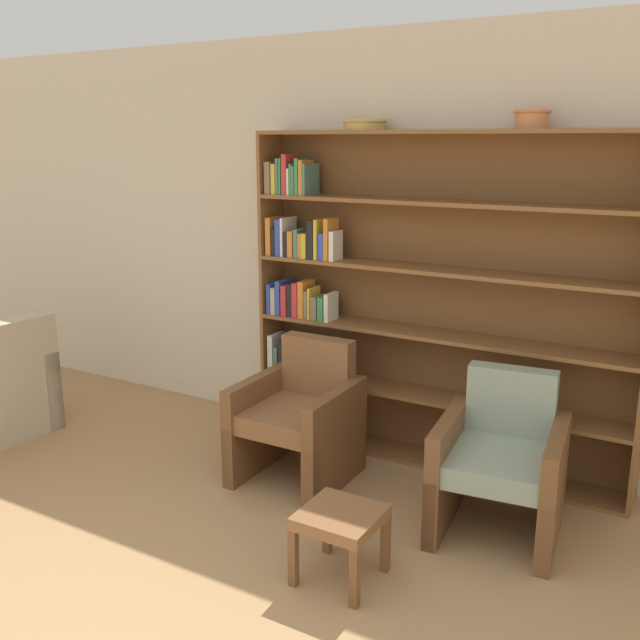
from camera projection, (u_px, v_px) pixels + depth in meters
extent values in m
cube|color=beige|center=(424.00, 249.00, 4.63)|extent=(12.00, 0.06, 2.75)
cube|color=brown|center=(273.00, 285.00, 5.06)|extent=(0.02, 0.30, 2.12)
cube|color=brown|center=(444.00, 132.00, 4.20)|extent=(2.45, 0.30, 0.03)
cube|color=brown|center=(430.00, 459.00, 4.72)|extent=(2.45, 0.30, 0.03)
cube|color=brown|center=(445.00, 300.00, 4.58)|extent=(2.45, 0.01, 2.12)
cube|color=#7F6B4C|center=(277.00, 407.00, 5.23)|extent=(0.03, 0.18, 0.27)
cube|color=#388C47|center=(280.00, 410.00, 5.22)|extent=(0.02, 0.19, 0.22)
cube|color=red|center=(282.00, 411.00, 5.19)|extent=(0.04, 0.14, 0.24)
cube|color=#B2A899|center=(286.00, 417.00, 5.17)|extent=(0.02, 0.13, 0.16)
cube|color=black|center=(292.00, 411.00, 5.16)|extent=(0.04, 0.17, 0.27)
cube|color=#7F6B4C|center=(295.00, 419.00, 5.13)|extent=(0.02, 0.13, 0.17)
cube|color=#669EB2|center=(299.00, 416.00, 5.12)|extent=(0.03, 0.15, 0.22)
cube|color=#669EB2|center=(305.00, 416.00, 5.12)|extent=(0.04, 0.18, 0.22)
cube|color=#B2A899|center=(309.00, 419.00, 5.08)|extent=(0.04, 0.15, 0.21)
cube|color=red|center=(314.00, 418.00, 5.06)|extent=(0.02, 0.15, 0.24)
cube|color=brown|center=(433.00, 396.00, 4.61)|extent=(2.45, 0.30, 0.03)
cube|color=white|center=(277.00, 351.00, 5.12)|extent=(0.04, 0.18, 0.26)
cube|color=#4C756B|center=(281.00, 357.00, 5.10)|extent=(0.03, 0.16, 0.18)
cube|color=black|center=(287.00, 353.00, 5.08)|extent=(0.03, 0.19, 0.24)
cube|color=orange|center=(288.00, 358.00, 5.05)|extent=(0.02, 0.12, 0.19)
cube|color=white|center=(291.00, 352.00, 5.04)|extent=(0.02, 0.15, 0.28)
cube|color=#388C47|center=(296.00, 356.00, 5.04)|extent=(0.03, 0.17, 0.22)
cube|color=#7F6B4C|center=(299.00, 362.00, 5.01)|extent=(0.03, 0.13, 0.17)
cube|color=#669EB2|center=(304.00, 357.00, 4.97)|extent=(0.04, 0.12, 0.25)
cube|color=#669EB2|center=(311.00, 360.00, 4.97)|extent=(0.04, 0.16, 0.22)
cube|color=red|center=(316.00, 359.00, 4.96)|extent=(0.03, 0.18, 0.24)
cube|color=white|center=(320.00, 362.00, 4.95)|extent=(0.02, 0.18, 0.20)
cube|color=red|center=(324.00, 364.00, 4.93)|extent=(0.04, 0.17, 0.18)
cube|color=#7F6B4C|center=(329.00, 358.00, 4.91)|extent=(0.02, 0.18, 0.27)
cube|color=red|center=(333.00, 359.00, 4.89)|extent=(0.03, 0.19, 0.27)
cube|color=brown|center=(435.00, 335.00, 4.51)|extent=(2.45, 0.30, 0.02)
cube|color=#334CB2|center=(275.00, 297.00, 5.02)|extent=(0.03, 0.17, 0.21)
cube|color=#B2A899|center=(280.00, 299.00, 5.01)|extent=(0.04, 0.18, 0.19)
cube|color=#334CB2|center=(285.00, 296.00, 4.99)|extent=(0.04, 0.19, 0.24)
cube|color=red|center=(290.00, 299.00, 4.96)|extent=(0.04, 0.18, 0.21)
cube|color=black|center=(295.00, 299.00, 4.93)|extent=(0.03, 0.17, 0.23)
cube|color=red|center=(301.00, 299.00, 4.91)|extent=(0.04, 0.17, 0.24)
cube|color=orange|center=(306.00, 299.00, 4.89)|extent=(0.04, 0.17, 0.25)
cube|color=#7F6B4C|center=(312.00, 303.00, 4.88)|extent=(0.02, 0.18, 0.19)
cube|color=gold|center=(314.00, 303.00, 4.85)|extent=(0.02, 0.15, 0.22)
cube|color=#7F6B4C|center=(319.00, 307.00, 4.85)|extent=(0.04, 0.17, 0.16)
cube|color=#388C47|center=(327.00, 307.00, 4.83)|extent=(0.04, 0.20, 0.16)
cube|color=white|center=(331.00, 307.00, 4.79)|extent=(0.03, 0.15, 0.19)
cube|color=brown|center=(438.00, 270.00, 4.41)|extent=(2.45, 0.30, 0.02)
cube|color=orange|center=(274.00, 236.00, 4.91)|extent=(0.04, 0.17, 0.26)
cube|color=black|center=(280.00, 241.00, 4.91)|extent=(0.03, 0.19, 0.19)
cube|color=#334CB2|center=(285.00, 237.00, 4.88)|extent=(0.04, 0.19, 0.25)
cube|color=white|center=(288.00, 236.00, 4.86)|extent=(0.02, 0.19, 0.26)
cube|color=black|center=(291.00, 243.00, 4.86)|extent=(0.03, 0.17, 0.17)
cube|color=orange|center=(296.00, 243.00, 4.83)|extent=(0.04, 0.17, 0.18)
cube|color=#4C756B|center=(300.00, 243.00, 4.79)|extent=(0.03, 0.13, 0.19)
cube|color=orange|center=(305.00, 245.00, 4.80)|extent=(0.02, 0.17, 0.17)
cube|color=gold|center=(309.00, 245.00, 4.78)|extent=(0.04, 0.16, 0.17)
cube|color=black|center=(314.00, 239.00, 4.73)|extent=(0.04, 0.13, 0.26)
cube|color=gold|center=(322.00, 239.00, 4.73)|extent=(0.03, 0.18, 0.26)
cube|color=#334CB2|center=(326.00, 246.00, 4.71)|extent=(0.04, 0.15, 0.18)
cube|color=orange|center=(331.00, 239.00, 4.68)|extent=(0.03, 0.15, 0.27)
cube|color=white|center=(336.00, 246.00, 4.66)|extent=(0.03, 0.14, 0.19)
cube|color=brown|center=(441.00, 203.00, 4.30)|extent=(2.45, 0.30, 0.02)
cube|color=#7F6B4C|center=(272.00, 178.00, 4.80)|extent=(0.04, 0.14, 0.21)
cube|color=gold|center=(279.00, 179.00, 4.78)|extent=(0.03, 0.15, 0.20)
cube|color=#4C756B|center=(283.00, 176.00, 4.77)|extent=(0.02, 0.16, 0.24)
cube|color=#388C47|center=(286.00, 176.00, 4.76)|extent=(0.02, 0.18, 0.24)
cube|color=red|center=(290.00, 174.00, 4.74)|extent=(0.04, 0.15, 0.26)
cube|color=white|center=(293.00, 182.00, 4.73)|extent=(0.02, 0.15, 0.17)
cube|color=#388C47|center=(296.00, 179.00, 4.71)|extent=(0.02, 0.14, 0.20)
cube|color=#4C756B|center=(300.00, 180.00, 4.73)|extent=(0.02, 0.20, 0.19)
cube|color=#388C47|center=(301.00, 177.00, 4.68)|extent=(0.03, 0.12, 0.24)
cube|color=orange|center=(306.00, 178.00, 4.68)|extent=(0.03, 0.15, 0.23)
cube|color=#4C756B|center=(311.00, 179.00, 4.68)|extent=(0.02, 0.19, 0.21)
cylinder|color=tan|center=(364.00, 125.00, 4.45)|extent=(0.26, 0.26, 0.06)
torus|color=tan|center=(364.00, 121.00, 4.44)|extent=(0.28, 0.28, 0.02)
cylinder|color=#C67547|center=(532.00, 120.00, 3.94)|extent=(0.19, 0.19, 0.10)
torus|color=#C67547|center=(533.00, 111.00, 3.93)|extent=(0.21, 0.21, 0.02)
cube|color=tan|center=(21.00, 382.00, 5.37)|extent=(0.83, 0.17, 0.58)
cube|color=brown|center=(311.00, 480.00, 4.04)|extent=(0.07, 0.07, 0.38)
cube|color=brown|center=(230.00, 458.00, 4.31)|extent=(0.07, 0.07, 0.38)
cube|color=brown|center=(359.00, 441.00, 4.55)|extent=(0.07, 0.07, 0.38)
cube|color=brown|center=(284.00, 424.00, 4.83)|extent=(0.07, 0.07, 0.38)
cube|color=brown|center=(296.00, 416.00, 4.38)|extent=(0.49, 0.64, 0.12)
cube|color=brown|center=(318.00, 368.00, 4.56)|extent=(0.48, 0.12, 0.41)
cube|color=brown|center=(336.00, 441.00, 4.27)|extent=(0.09, 0.68, 0.62)
cube|color=brown|center=(258.00, 423.00, 4.54)|extent=(0.09, 0.68, 0.62)
cube|color=brown|center=(545.00, 540.00, 3.43)|extent=(0.08, 0.08, 0.38)
cube|color=brown|center=(430.00, 515.00, 3.65)|extent=(0.08, 0.08, 0.38)
cube|color=brown|center=(559.00, 485.00, 3.97)|extent=(0.08, 0.08, 0.38)
cube|color=brown|center=(458.00, 467.00, 4.20)|extent=(0.08, 0.08, 0.38)
cube|color=gray|center=(500.00, 462.00, 3.76)|extent=(0.55, 0.69, 0.12)
cube|color=gray|center=(511.00, 403.00, 3.95)|extent=(0.49, 0.17, 0.41)
cube|color=brown|center=(553.00, 489.00, 3.67)|extent=(0.16, 0.68, 0.62)
cube|color=brown|center=(447.00, 470.00, 3.89)|extent=(0.16, 0.68, 0.62)
cube|color=brown|center=(327.00, 526.00, 3.64)|extent=(0.04, 0.04, 0.29)
cube|color=brown|center=(385.00, 544.00, 3.48)|extent=(0.04, 0.04, 0.29)
cube|color=brown|center=(293.00, 557.00, 3.36)|extent=(0.04, 0.04, 0.29)
cube|color=brown|center=(355.00, 578.00, 3.21)|extent=(0.04, 0.04, 0.29)
cube|color=brown|center=(340.00, 517.00, 3.38)|extent=(0.37, 0.37, 0.06)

